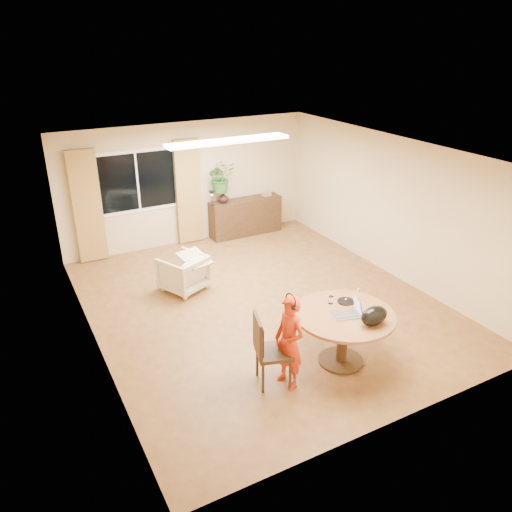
{
  "coord_description": "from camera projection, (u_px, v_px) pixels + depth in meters",
  "views": [
    {
      "loc": [
        -3.62,
        -6.55,
        4.26
      ],
      "look_at": [
        -0.22,
        -0.2,
        1.02
      ],
      "focal_mm": 35.0,
      "sensor_mm": 36.0,
      "label": 1
    }
  ],
  "objects": [
    {
      "name": "bouquet",
      "position": [
        221.0,
        177.0,
        10.69
      ],
      "size": [
        0.63,
        0.55,
        0.66
      ],
      "primitive_type": "imported",
      "rotation": [
        0.0,
        0.0,
        -0.06
      ],
      "color": "#31702A",
      "rests_on": "vase"
    },
    {
      "name": "desk_lamp",
      "position": [
        212.0,
        198.0,
        10.71
      ],
      "size": [
        0.15,
        0.15,
        0.34
      ],
      "primitive_type": null,
      "rotation": [
        0.0,
        0.0,
        -0.11
      ],
      "color": "black",
      "rests_on": "sideboard"
    },
    {
      "name": "wall_left",
      "position": [
        87.0,
        268.0,
        6.85
      ],
      "size": [
        0.0,
        6.5,
        6.5
      ],
      "primitive_type": "plane",
      "rotation": [
        1.57,
        0.0,
        1.57
      ],
      "color": "tan",
      "rests_on": "floor"
    },
    {
      "name": "curtain_left",
      "position": [
        87.0,
        207.0,
        9.71
      ],
      "size": [
        0.55,
        0.08,
        2.25
      ],
      "primitive_type": "cube",
      "color": "brown",
      "rests_on": "wall_back"
    },
    {
      "name": "wall_right",
      "position": [
        392.0,
        207.0,
        9.22
      ],
      "size": [
        0.0,
        6.5,
        6.5
      ],
      "primitive_type": "plane",
      "rotation": [
        1.57,
        0.0,
        -1.57
      ],
      "color": "tan",
      "rests_on": "floor"
    },
    {
      "name": "wall_back",
      "position": [
        189.0,
        184.0,
        10.65
      ],
      "size": [
        5.5,
        0.0,
        5.5
      ],
      "primitive_type": "plane",
      "rotation": [
        1.57,
        0.0,
        0.0
      ],
      "color": "tan",
      "rests_on": "floor"
    },
    {
      "name": "child",
      "position": [
        289.0,
        342.0,
        6.37
      ],
      "size": [
        0.52,
        0.39,
        1.29
      ],
      "primitive_type": "imported",
      "rotation": [
        0.0,
        0.0,
        -1.38
      ],
      "color": "red",
      "rests_on": "floor"
    },
    {
      "name": "curtain_right",
      "position": [
        189.0,
        192.0,
        10.62
      ],
      "size": [
        0.55,
        0.08,
        2.25
      ],
      "primitive_type": "cube",
      "color": "brown",
      "rests_on": "wall_back"
    },
    {
      "name": "book_stack",
      "position": [
        267.0,
        194.0,
        11.4
      ],
      "size": [
        0.23,
        0.2,
        0.08
      ],
      "primitive_type": null,
      "rotation": [
        0.0,
        0.0,
        0.33
      ],
      "color": "olive",
      "rests_on": "sideboard"
    },
    {
      "name": "tumbler",
      "position": [
        331.0,
        300.0,
        6.97
      ],
      "size": [
        0.09,
        0.09,
        0.11
      ],
      "primitive_type": null,
      "rotation": [
        0.0,
        0.0,
        -0.29
      ],
      "color": "white",
      "rests_on": "dining_table"
    },
    {
      "name": "ceiling",
      "position": [
        262.0,
        153.0,
        7.51
      ],
      "size": [
        6.5,
        6.5,
        0.0
      ],
      "primitive_type": "plane",
      "rotation": [
        3.14,
        0.0,
        0.0
      ],
      "color": "white",
      "rests_on": "wall_back"
    },
    {
      "name": "dining_table",
      "position": [
        344.0,
        324.0,
        6.81
      ],
      "size": [
        1.38,
        1.38,
        0.78
      ],
      "color": "brown",
      "rests_on": "floor"
    },
    {
      "name": "pot_lid",
      "position": [
        346.0,
        301.0,
        7.02
      ],
      "size": [
        0.25,
        0.25,
        0.04
      ],
      "primitive_type": null,
      "rotation": [
        0.0,
        0.0,
        -0.05
      ],
      "color": "white",
      "rests_on": "dining_table"
    },
    {
      "name": "vase",
      "position": [
        223.0,
        197.0,
        10.89
      ],
      "size": [
        0.28,
        0.28,
        0.25
      ],
      "primitive_type": "imported",
      "rotation": [
        0.0,
        0.0,
        0.17
      ],
      "color": "black",
      "rests_on": "sideboard"
    },
    {
      "name": "laptop",
      "position": [
        346.0,
        307.0,
        6.65
      ],
      "size": [
        0.44,
        0.35,
        0.26
      ],
      "primitive_type": null,
      "rotation": [
        0.0,
        0.0,
        -0.28
      ],
      "color": "#B7B7BC",
      "rests_on": "dining_table"
    },
    {
      "name": "wine_glass",
      "position": [
        358.0,
        294.0,
        7.03
      ],
      "size": [
        0.08,
        0.08,
        0.2
      ],
      "primitive_type": null,
      "rotation": [
        0.0,
        0.0,
        0.09
      ],
      "color": "white",
      "rests_on": "dining_table"
    },
    {
      "name": "floor",
      "position": [
        262.0,
        303.0,
        8.57
      ],
      "size": [
        6.5,
        6.5,
        0.0
      ],
      "primitive_type": "plane",
      "color": "brown",
      "rests_on": "ground"
    },
    {
      "name": "handbag",
      "position": [
        374.0,
        316.0,
        6.43
      ],
      "size": [
        0.44,
        0.34,
        0.26
      ],
      "primitive_type": null,
      "rotation": [
        0.0,
        0.0,
        0.31
      ],
      "color": "black",
      "rests_on": "dining_table"
    },
    {
      "name": "throw",
      "position": [
        194.0,
        254.0,
        8.81
      ],
      "size": [
        0.58,
        0.65,
        0.03
      ],
      "primitive_type": null,
      "rotation": [
        0.0,
        0.0,
        0.28
      ],
      "color": "beige",
      "rests_on": "armchair"
    },
    {
      "name": "dining_chair",
      "position": [
        274.0,
        350.0,
        6.44
      ],
      "size": [
        0.59,
        0.56,
        1.02
      ],
      "primitive_type": null,
      "rotation": [
        0.0,
        0.0,
        -0.29
      ],
      "color": "black",
      "rests_on": "floor"
    },
    {
      "name": "armchair",
      "position": [
        183.0,
        273.0,
        8.91
      ],
      "size": [
        0.94,
        0.95,
        0.66
      ],
      "primitive_type": "imported",
      "rotation": [
        0.0,
        0.0,
        3.58
      ],
      "color": "beige",
      "rests_on": "floor"
    },
    {
      "name": "window",
      "position": [
        137.0,
        181.0,
        10.08
      ],
      "size": [
        1.7,
        0.03,
        1.3
      ],
      "color": "white",
      "rests_on": "wall_back"
    },
    {
      "name": "sideboard",
      "position": [
        246.0,
        217.0,
        11.35
      ],
      "size": [
        1.67,
        0.41,
        0.83
      ],
      "primitive_type": "cube",
      "color": "black",
      "rests_on": "floor"
    },
    {
      "name": "ceiling_panel",
      "position": [
        228.0,
        141.0,
        8.48
      ],
      "size": [
        2.2,
        0.35,
        0.05
      ],
      "primitive_type": "cube",
      "color": "white",
      "rests_on": "ceiling"
    }
  ]
}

